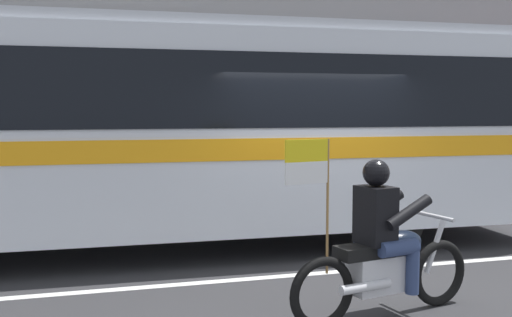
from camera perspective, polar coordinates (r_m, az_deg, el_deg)
The scene contains 5 objects.
ground_plane at distance 8.06m, azimuth 5.52°, elevation -9.85°, with size 60.00×60.00×0.00m, color #2B2B2D.
sidewalk_curb at distance 12.84m, azimuth -2.68°, elevation -3.93°, with size 28.00×3.80×0.15m, color #A39E93.
lane_center_stripe at distance 7.53m, azimuth 7.19°, elevation -10.91°, with size 26.60×0.14×0.01m, color silver.
transit_bus at distance 8.50m, azimuth -11.00°, elevation 3.70°, with size 11.85×2.86×3.22m.
motorcycle_with_rider at distance 5.92m, azimuth 12.20°, elevation -8.74°, with size 2.16×0.76×1.78m.
Camera 1 is at (-2.81, -7.27, 2.06)m, focal length 41.18 mm.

